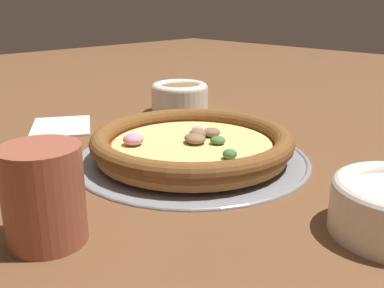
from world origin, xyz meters
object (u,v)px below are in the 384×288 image
object	(u,v)px
pizza	(192,143)
fork	(42,133)
bowl_far	(180,97)
drinking_cup	(44,195)
pizza_tray	(192,157)
napkin	(61,125)

from	to	relation	value
pizza	fork	distance (m)	0.30
pizza	fork	xyz separation A→B (m)	(0.28, 0.10, -0.02)
bowl_far	drinking_cup	xyz separation A→B (m)	(-0.29, 0.46, 0.02)
drinking_cup	fork	distance (m)	0.39
pizza	fork	bearing A→B (deg)	18.95
bowl_far	fork	distance (m)	0.29
bowl_far	drinking_cup	distance (m)	0.54
pizza_tray	fork	world-z (taller)	pizza_tray
pizza	bowl_far	distance (m)	0.29
pizza	napkin	distance (m)	0.30
napkin	fork	size ratio (longest dim) A/B	1.17
bowl_far	drinking_cup	world-z (taller)	drinking_cup
fork	napkin	bearing A→B (deg)	162.21
drinking_cup	fork	bearing A→B (deg)	-26.16
napkin	drinking_cup	bearing A→B (deg)	149.10
pizza_tray	fork	distance (m)	0.30
fork	drinking_cup	bearing A→B (deg)	29.06
pizza_tray	napkin	world-z (taller)	same
drinking_cup	pizza	bearing A→B (deg)	-76.06
napkin	bowl_far	bearing A→B (deg)	-106.59
fork	bowl_far	bearing A→B (deg)	133.88
pizza_tray	pizza	world-z (taller)	pizza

